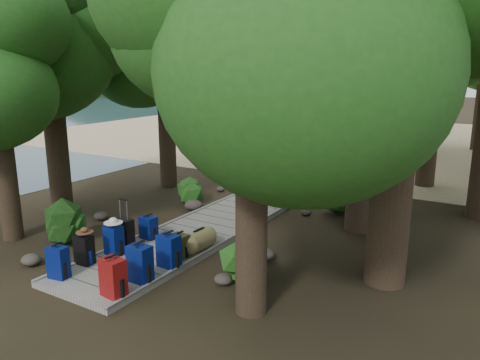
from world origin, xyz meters
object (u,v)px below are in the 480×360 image
Objects in this scene: backpack_right_b at (140,262)px; duffel_right_khaki at (199,240)px; suitcase_on_boardwalk at (125,233)px; sun_lounger at (408,163)px; backpack_left_d at (148,226)px; kayak at (273,150)px; backpack_left_c at (114,239)px; backpack_left_a at (58,261)px; backpack_right_a at (113,276)px; lone_suitcase_on_sand at (342,162)px; backpack_left_b at (84,248)px; backpack_right_c at (169,249)px; backpack_right_d at (180,244)px.

duffel_right_khaki is (0.02, 1.83, -0.17)m from backpack_right_b.
suitcase_on_boardwalk is 0.35× the size of sun_lounger.
backpack_left_d is 12.07m from kayak.
sun_lounger is (3.52, 11.14, -0.09)m from backpack_left_d.
backpack_left_c is at bearing 154.38° from backpack_right_b.
backpack_left_a is at bearing -117.17° from duffel_right_khaki.
kayak is at bearing 112.59° from duffel_right_khaki.
backpack_right_a is at bearing -38.95° from backpack_left_c.
backpack_left_a is 2.91m from duffel_right_khaki.
lone_suitcase_on_sand is (1.12, 11.24, -0.16)m from backpack_left_c.
backpack_left_c is 0.91× the size of backpack_right_b.
backpack_right_a reaches higher than backpack_left_d.
backpack_left_a is 1.19× the size of backpack_left_d.
backpack_left_c reaches higher than backpack_left_b.
kayak is (-4.17, 13.54, -0.33)m from backpack_right_b.
backpack_right_a is (1.38, -1.35, 0.03)m from backpack_left_c.
backpack_left_d is at bearing -175.52° from duffel_right_khaki.
backpack_right_c is 13.41m from kayak.
backpack_right_d reaches higher than lone_suitcase_on_sand.
kayak is (-4.17, 14.21, -0.33)m from backpack_right_a.
suitcase_on_boardwalk is at bearing -169.62° from backpack_right_d.
backpack_right_c reaches higher than backpack_left_c.
lone_suitcase_on_sand is (-0.26, 11.92, -0.19)m from backpack_right_b.
backpack_right_b reaches higher than suitcase_on_boardwalk.
backpack_left_b is at bearing -127.64° from duffel_right_khaki.
sun_lounger is (2.09, 12.12, -0.17)m from backpack_right_c.
backpack_left_d is at bearing 126.95° from backpack_right_a.
suitcase_on_boardwalk is at bearing -109.85° from sun_lounger.
suitcase_on_boardwalk reaches higher than lone_suitcase_on_sand.
backpack_left_b is 0.21× the size of kayak.
backpack_left_a is 1.16× the size of lone_suitcase_on_sand.
lone_suitcase_on_sand is (-0.16, 10.61, -0.08)m from backpack_right_d.
backpack_left_b is 1.78m from backpack_left_d.
sun_lounger is at bearing 66.21° from backpack_left_a.
backpack_left_c is (0.15, 0.67, 0.02)m from backpack_left_b.
backpack_left_a is at bearing -84.14° from backpack_left_b.
backpack_right_a is 14.81m from kayak.
backpack_left_d is 11.68m from sun_lounger.
backpack_right_a reaches higher than suitcase_on_boardwalk.
duffel_right_khaki is at bearing 50.76° from backpack_left_a.
backpack_right_a is 1.47m from backpack_right_c.
suitcase_on_boardwalk is (-1.49, 1.12, -0.06)m from backpack_right_b.
backpack_left_d is at bearing 148.71° from backpack_right_c.
backpack_left_a is at bearing -121.03° from backpack_right_d.
backpack_right_b reaches higher than backpack_left_a.
sun_lounger is (3.61, 11.81, -0.13)m from suitcase_on_boardwalk.
backpack_left_d is 0.87× the size of duffel_right_khaki.
backpack_left_b is 1.02× the size of suitcase_on_boardwalk.
backpack_right_d is 12.89m from kayak.
backpack_left_c is 1.19× the size of lone_suitcase_on_sand.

